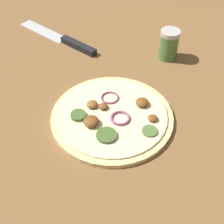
{
  "coord_description": "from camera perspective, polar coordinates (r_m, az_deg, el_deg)",
  "views": [
    {
      "loc": [
        0.23,
        0.43,
        0.51
      ],
      "look_at": [
        0.0,
        0.0,
        0.02
      ],
      "focal_mm": 50.0,
      "sensor_mm": 36.0,
      "label": 1
    }
  ],
  "objects": [
    {
      "name": "pizza",
      "position": [
        0.7,
        -0.02,
        -0.77
      ],
      "size": [
        0.27,
        0.27,
        0.03
      ],
      "color": "beige",
      "rests_on": "ground_plane"
    },
    {
      "name": "ground_plane",
      "position": [
        0.7,
        0.0,
        -1.18
      ],
      "size": [
        3.0,
        3.0,
        0.0
      ],
      "primitive_type": "plane",
      "color": "brown"
    },
    {
      "name": "spice_jar",
      "position": [
        0.88,
        10.35,
        12.07
      ],
      "size": [
        0.05,
        0.05,
        0.08
      ],
      "color": "#4C7F42",
      "rests_on": "ground_plane"
    },
    {
      "name": "knife",
      "position": [
        0.95,
        -8.02,
        12.65
      ],
      "size": [
        0.14,
        0.29,
        0.02
      ],
      "rotation": [
        0.0,
        0.0,
        5.11
      ],
      "color": "silver",
      "rests_on": "ground_plane"
    }
  ]
}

